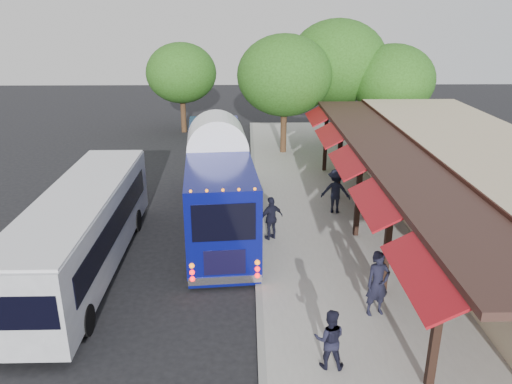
% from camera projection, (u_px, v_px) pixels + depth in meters
% --- Properties ---
extents(ground, '(90.00, 90.00, 0.00)m').
position_uv_depth(ground, '(257.00, 299.00, 15.02)').
color(ground, black).
rests_on(ground, ground).
extents(sidewalk, '(10.00, 40.00, 0.15)m').
position_uv_depth(sidewalk, '(387.00, 238.00, 18.84)').
color(sidewalk, '#9E9B93').
rests_on(sidewalk, ground).
extents(curb, '(0.20, 40.00, 0.16)m').
position_uv_depth(curb, '(256.00, 239.00, 18.75)').
color(curb, gray).
rests_on(curb, ground).
extents(station_shelter, '(8.15, 20.00, 3.60)m').
position_uv_depth(station_shelter, '(483.00, 193.00, 18.29)').
color(station_shelter, tan).
rests_on(station_shelter, ground).
extents(coach_bus, '(3.24, 11.09, 3.50)m').
position_uv_depth(coach_bus, '(218.00, 178.00, 19.86)').
color(coach_bus, '#080D62').
rests_on(coach_bus, ground).
extents(city_bus, '(2.32, 10.24, 2.75)m').
position_uv_depth(city_bus, '(83.00, 228.00, 16.22)').
color(city_bus, '#95979E').
rests_on(city_bus, ground).
extents(ped_a, '(0.79, 0.62, 1.91)m').
position_uv_depth(ped_a, '(378.00, 284.00, 13.73)').
color(ped_a, black).
rests_on(ped_a, sidewalk).
extents(ped_b, '(0.81, 0.67, 1.54)m').
position_uv_depth(ped_b, '(330.00, 339.00, 11.72)').
color(ped_b, black).
rests_on(ped_b, sidewalk).
extents(ped_c, '(1.04, 0.85, 1.66)m').
position_uv_depth(ped_c, '(271.00, 218.00, 18.33)').
color(ped_c, black).
rests_on(ped_c, sidewalk).
extents(ped_d, '(1.35, 0.98, 1.89)m').
position_uv_depth(ped_d, '(336.00, 191.00, 20.72)').
color(ped_d, black).
rests_on(ped_d, sidewalk).
extents(sign_board, '(0.20, 0.48, 1.08)m').
position_uv_depth(sign_board, '(431.00, 285.00, 14.11)').
color(sign_board, black).
rests_on(sign_board, sidewalk).
extents(tree_left, '(5.44, 5.44, 6.96)m').
position_uv_depth(tree_left, '(285.00, 76.00, 28.37)').
color(tree_left, '#382314').
rests_on(tree_left, ground).
extents(tree_mid, '(6.03, 6.03, 7.72)m').
position_uv_depth(tree_mid, '(337.00, 62.00, 30.57)').
color(tree_mid, '#382314').
rests_on(tree_mid, ground).
extents(tree_right, '(4.96, 4.96, 6.35)m').
position_uv_depth(tree_right, '(392.00, 80.00, 29.55)').
color(tree_right, '#382314').
rests_on(tree_right, ground).
extents(tree_far, '(4.79, 4.79, 6.14)m').
position_uv_depth(tree_far, '(181.00, 73.00, 33.98)').
color(tree_far, '#382314').
rests_on(tree_far, ground).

